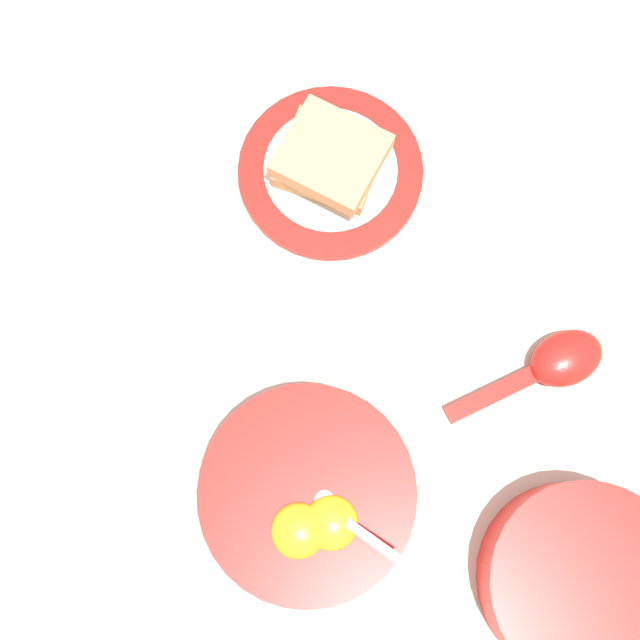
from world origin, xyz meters
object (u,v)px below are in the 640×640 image
Objects in this scene: toast_sandwich at (336,157)px; toast_plate at (331,171)px; congee_bowl at (584,583)px; egg_bowl at (308,495)px; soup_spoon at (554,364)px.

toast_plate is at bearing 114.45° from toast_sandwich.
congee_bowl is (-0.39, -0.13, 0.02)m from toast_plate.
congee_bowl is (-0.11, -0.20, 0.00)m from egg_bowl.
egg_bowl reaches higher than congee_bowl.
toast_sandwich is at bearing 34.66° from soup_spoon.
congee_bowl is (-0.39, -0.12, -0.00)m from toast_sandwich.
toast_sandwich is (0.28, -0.08, 0.00)m from egg_bowl.
toast_plate is at bearing 17.94° from congee_bowl.
toast_plate is 0.26m from soup_spoon.
soup_spoon is at bearing -9.10° from congee_bowl.
toast_plate is (0.28, -0.07, -0.02)m from egg_bowl.
toast_sandwich is 0.41m from congee_bowl.
soup_spoon is (0.07, -0.23, -0.01)m from egg_bowl.
egg_bowl is 1.00× the size of toast_plate.
toast_sandwich is at bearing -15.24° from egg_bowl.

